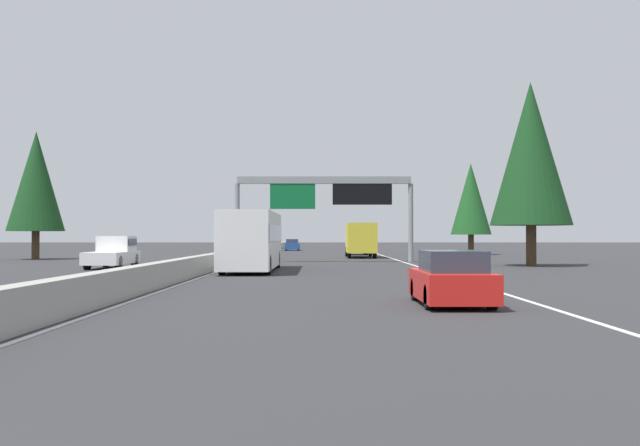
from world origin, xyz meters
The scene contains 14 objects.
ground_plane centered at (60.00, 0.00, 0.00)m, with size 320.00×320.00×0.00m, color #2D2D30.
median_barrier centered at (80.00, 0.30, 0.45)m, with size 180.00×0.56×0.90m, color #9E9B93.
shoulder_stripe_right centered at (70.00, -11.52, 0.01)m, with size 160.00×0.16×0.01m, color silver.
shoulder_stripe_median centered at (70.00, -0.25, 0.01)m, with size 160.00×0.16×0.01m, color silver.
sign_gantry_overhead centered at (49.70, -6.04, 4.84)m, with size 0.50×12.68×6.08m.
sedan_distant_a centered at (15.89, -9.15, 0.68)m, with size 4.40×1.80×1.47m.
bus_far_right centered at (36.21, -1.97, 1.72)m, with size 11.50×2.55×3.10m.
minivan_near_center centered at (71.59, -9.22, 0.95)m, with size 5.00×1.95×1.69m.
sedan_mid_right centered at (94.60, -1.98, 0.68)m, with size 4.40×1.80×1.47m.
box_truck_mid_center centered at (61.81, -9.07, 1.61)m, with size 8.50×2.40×2.95m.
oncoming_near centered at (39.85, 6.40, 0.91)m, with size 5.60×2.00×1.86m.
conifer_right_near centered at (43.11, -18.74, 6.99)m, with size 5.06×5.06×11.50m.
conifer_right_mid centered at (71.87, -20.61, 5.54)m, with size 4.02×4.02×9.13m.
conifer_left_near centered at (56.61, 17.15, 6.23)m, with size 4.51×4.51×10.26m.
Camera 1 is at (-4.91, -5.62, 1.86)m, focal length 43.32 mm.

